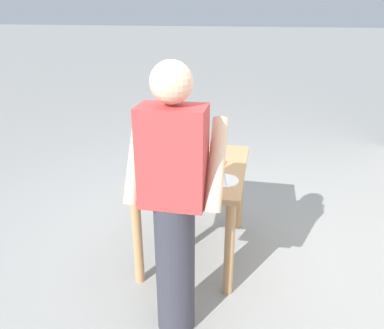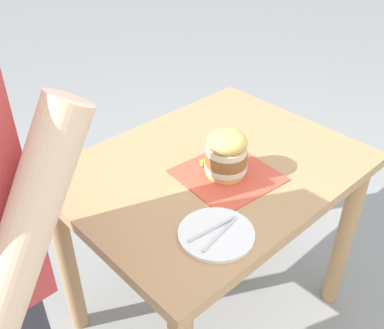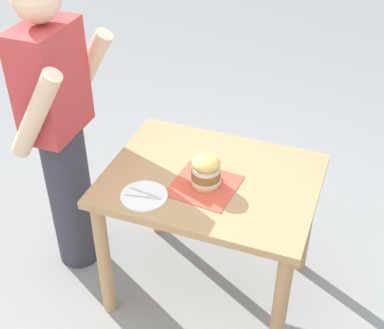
{
  "view_description": "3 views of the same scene",
  "coord_description": "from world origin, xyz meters",
  "px_view_note": "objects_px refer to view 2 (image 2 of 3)",
  "views": [
    {
      "loc": [
        -0.5,
        2.62,
        1.92
      ],
      "look_at": [
        0.0,
        0.1,
        0.84
      ],
      "focal_mm": 35.0,
      "sensor_mm": 36.0,
      "label": 1
    },
    {
      "loc": [
        -0.89,
        0.93,
        1.68
      ],
      "look_at": [
        0.0,
        0.1,
        0.84
      ],
      "focal_mm": 42.0,
      "sensor_mm": 36.0,
      "label": 2
    },
    {
      "loc": [
        -1.95,
        -0.63,
        2.37
      ],
      "look_at": [
        0.0,
        0.1,
        0.84
      ],
      "focal_mm": 50.0,
      "sensor_mm": 36.0,
      "label": 3
    }
  ],
  "objects_px": {
    "patio_table": "(212,197)",
    "side_plate_with_forks": "(216,234)",
    "pickle_spear": "(211,160)",
    "sandwich": "(226,153)"
  },
  "relations": [
    {
      "from": "patio_table",
      "to": "side_plate_with_forks",
      "type": "relative_size",
      "value": 4.67
    },
    {
      "from": "patio_table",
      "to": "pickle_spear",
      "type": "distance_m",
      "value": 0.16
    },
    {
      "from": "sandwich",
      "to": "side_plate_with_forks",
      "type": "distance_m",
      "value": 0.31
    },
    {
      "from": "side_plate_with_forks",
      "to": "pickle_spear",
      "type": "bearing_deg",
      "value": -42.75
    },
    {
      "from": "patio_table",
      "to": "side_plate_with_forks",
      "type": "height_order",
      "value": "side_plate_with_forks"
    },
    {
      "from": "pickle_spear",
      "to": "side_plate_with_forks",
      "type": "height_order",
      "value": "pickle_spear"
    },
    {
      "from": "sandwich",
      "to": "pickle_spear",
      "type": "bearing_deg",
      "value": -4.6
    },
    {
      "from": "patio_table",
      "to": "pickle_spear",
      "type": "height_order",
      "value": "pickle_spear"
    },
    {
      "from": "patio_table",
      "to": "sandwich",
      "type": "bearing_deg",
      "value": 174.99
    },
    {
      "from": "side_plate_with_forks",
      "to": "sandwich",
      "type": "bearing_deg",
      "value": -51.62
    }
  ]
}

